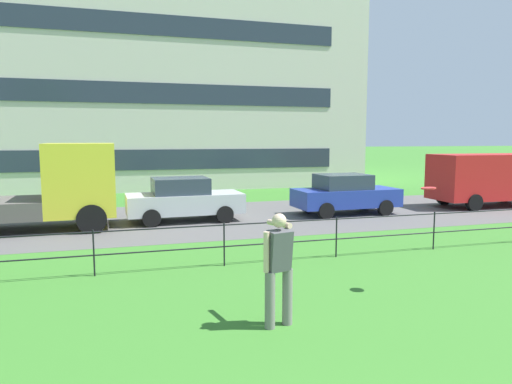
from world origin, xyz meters
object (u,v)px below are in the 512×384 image
Objects in this scene: person_thrower at (278,266)px; frisbee at (428,188)px; panel_van_left at (490,177)px; flatbed_truck_right at (32,192)px; car_silver_center at (184,199)px; apartment_building_background at (103,45)px; car_blue_far_left at (345,194)px.

person_thrower is 3.49m from frisbee.
person_thrower is 0.35× the size of panel_van_left.
flatbed_truck_right is 17.91m from panel_van_left.
car_silver_center is 19.07m from apartment_building_background.
person_thrower is at bearing -89.15° from car_silver_center.
panel_van_left reaches higher than car_blue_far_left.
car_blue_far_left is (11.00, 0.11, -0.44)m from flatbed_truck_right.
frisbee is at bearing -107.81° from car_blue_far_left.
person_thrower is 16.12m from panel_van_left.
frisbee is 13.13m from panel_van_left.
car_blue_far_left is 0.80× the size of panel_van_left.
person_thrower is at bearing -83.56° from apartment_building_background.
person_thrower is at bearing -122.45° from car_blue_far_left.
panel_van_left is at bearing 0.70° from flatbed_truck_right.
frisbee is 0.01× the size of apartment_building_background.
car_blue_far_left is at bearing -179.07° from panel_van_left.
frisbee is 0.06× the size of panel_van_left.
car_silver_center is at bearing 179.65° from panel_van_left.
flatbed_truck_right is at bearing -96.47° from apartment_building_background.
person_thrower is at bearing -166.28° from frisbee.
flatbed_truck_right is 1.82× the size of car_blue_far_left.
flatbed_truck_right is 19.04m from apartment_building_background.
person_thrower is at bearing -143.39° from panel_van_left.
frisbee is at bearing 13.72° from person_thrower.
apartment_building_background is at bearing 99.59° from car_silver_center.
car_blue_far_left is at bearing -1.79° from car_silver_center.
person_thrower is 9.70m from car_silver_center.
apartment_building_background reaches higher than flatbed_truck_right.
car_blue_far_left is (6.18, -0.19, 0.00)m from car_silver_center.
frisbee is 0.08× the size of car_blue_far_left.
flatbed_truck_right is at bearing -179.30° from panel_van_left.
person_thrower is 0.24× the size of flatbed_truck_right.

